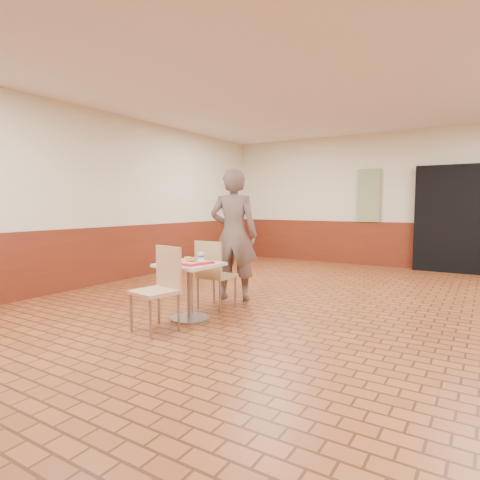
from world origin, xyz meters
The scene contains 12 objects.
room_shell centered at (0.00, 0.00, 1.50)m, with size 8.01×10.01×3.01m.
wainscot_band centered at (0.00, 0.00, 0.50)m, with size 8.00×10.00×1.00m.
corridor_doorway centered at (1.20, 4.88, 1.10)m, with size 1.60×0.22×2.20m, color black.
promo_poster centered at (-0.60, 4.94, 1.60)m, with size 0.50×0.03×1.20m, color gray.
main_table centered at (-1.27, -0.66, 0.46)m, with size 0.65×0.65×0.69m.
chair_main_front centered at (-1.30, -1.14, 0.52)m, with size 0.50×0.50×0.93m.
chair_main_back centered at (-1.33, -0.10, 0.51)m, with size 0.43×0.43×0.92m.
customer centered at (-1.40, 0.51, 0.95)m, with size 0.70×0.46×1.91m, color #6A5652.
serving_tray centered at (-1.27, -0.66, 0.70)m, with size 0.48×0.37×0.03m.
ring_donut centered at (-1.37, -0.57, 0.74)m, with size 0.10×0.10×0.03m, color gold.
long_john_donut centered at (-1.20, -0.70, 0.74)m, with size 0.16×0.08×0.05m.
paper_cup centered at (-1.16, -0.58, 0.77)m, with size 0.08×0.08×0.10m.
Camera 1 is at (1.76, -4.38, 1.38)m, focal length 30.00 mm.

